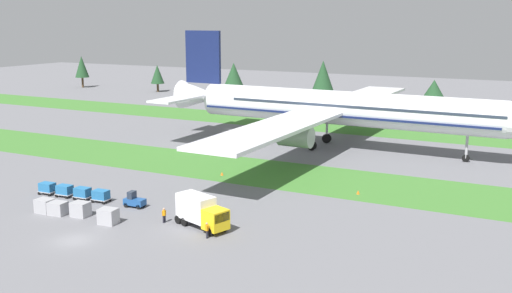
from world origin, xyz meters
TOP-DOWN VIEW (x-y plane):
  - ground_plane at (0.00, 0.00)m, footprint 400.00×400.00m
  - grass_strip_near at (0.00, 34.40)m, footprint 320.00×15.40m
  - grass_strip_far at (0.00, 77.21)m, footprint 320.00×15.40m
  - airliner at (7.93, 55.85)m, footprint 64.64×79.08m
  - baggage_tug at (-1.61, 11.93)m, footprint 2.67×1.44m
  - cargo_dolly_lead at (-6.63, 11.65)m, footprint 2.28×1.62m
  - cargo_dolly_second at (-9.52, 11.49)m, footprint 2.28×1.62m
  - cargo_dolly_third at (-12.42, 11.32)m, footprint 2.28×1.62m
  - cargo_dolly_fourth at (-15.31, 11.16)m, footprint 2.28×1.62m
  - catering_truck at (9.73, 9.31)m, footprint 7.33×4.43m
  - ground_crew_marshaller at (5.06, 8.85)m, footprint 0.36×0.54m
  - ground_crew_loader at (11.96, 6.86)m, footprint 0.36×0.49m
  - uld_container_0 at (-9.83, 5.43)m, footprint 2.03×1.63m
  - uld_container_1 at (-4.99, 6.26)m, footprint 2.08×1.70m
  - uld_container_2 at (-7.84, 5.52)m, footprint 2.16×1.81m
  - uld_container_3 at (-0.34, 5.69)m, footprint 2.15×1.79m
  - taxiway_marker_0 at (21.30, 29.77)m, footprint 0.44×0.44m
  - taxiway_marker_1 at (0.35, 30.05)m, footprint 0.44×0.44m
  - distant_tree_line at (-2.09, 109.64)m, footprint 204.25×8.36m

SIDE VIEW (x-z plane):
  - ground_plane at x=0.00m, z-range 0.00..0.00m
  - grass_strip_near at x=0.00m, z-range 0.00..0.01m
  - grass_strip_far at x=0.00m, z-range 0.00..0.01m
  - taxiway_marker_1 at x=0.35m, z-range 0.00..0.48m
  - taxiway_marker_0 at x=21.30m, z-range 0.00..0.52m
  - uld_container_2 at x=-7.84m, z-range 0.00..1.54m
  - baggage_tug at x=-1.61m, z-range -0.17..1.80m
  - uld_container_0 at x=-9.83m, z-range 0.00..1.66m
  - uld_container_1 at x=-4.99m, z-range 0.00..1.71m
  - uld_container_3 at x=-0.34m, z-range 0.00..1.77m
  - cargo_dolly_lead at x=-6.63m, z-range 0.14..1.69m
  - cargo_dolly_second at x=-9.52m, z-range 0.14..1.69m
  - cargo_dolly_third at x=-12.42m, z-range 0.14..1.69m
  - cargo_dolly_fourth at x=-15.31m, z-range 0.14..1.69m
  - ground_crew_marshaller at x=5.06m, z-range 0.08..1.82m
  - ground_crew_loader at x=11.96m, z-range 0.08..1.82m
  - catering_truck at x=9.73m, z-range 0.16..3.74m
  - distant_tree_line at x=-2.09m, z-range 0.69..12.55m
  - airliner at x=7.93m, z-range -2.92..17.65m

